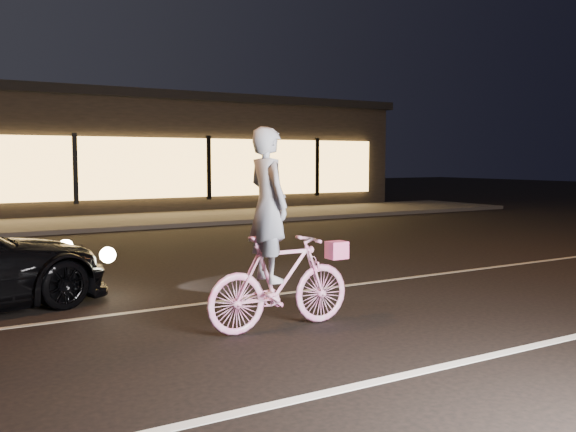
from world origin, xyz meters
TOP-DOWN VIEW (x-y plane):
  - ground at (0.00, 0.00)m, footprint 90.00×90.00m
  - lane_stripe_near at (0.00, -1.50)m, footprint 60.00×0.12m
  - lane_stripe_far at (0.00, 2.00)m, footprint 60.00×0.10m
  - sidewalk at (0.00, 13.00)m, footprint 30.00×4.00m
  - storefront at (0.00, 18.97)m, footprint 25.40×8.42m
  - cyclist at (-1.11, 0.40)m, footprint 1.77×0.61m

SIDE VIEW (x-z plane):
  - ground at x=0.00m, z-range 0.00..0.00m
  - lane_stripe_near at x=0.00m, z-range 0.00..0.01m
  - lane_stripe_far at x=0.00m, z-range 0.00..0.01m
  - sidewalk at x=0.00m, z-range 0.00..0.12m
  - cyclist at x=-1.11m, z-range -0.32..1.91m
  - storefront at x=0.00m, z-range 0.05..4.25m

